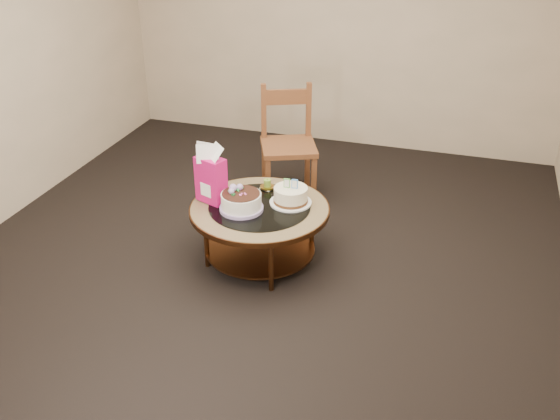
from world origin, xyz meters
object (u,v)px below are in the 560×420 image
(cream_cake, at_px, (291,196))
(gift_bag, at_px, (211,174))
(dining_chair, at_px, (288,144))
(coffee_table, at_px, (260,216))
(decorated_cake, at_px, (241,202))

(cream_cake, xyz_separation_m, gift_bag, (-0.56, -0.14, 0.16))
(cream_cake, bearing_deg, gift_bag, -171.03)
(gift_bag, relative_size, dining_chair, 0.44)
(dining_chair, bearing_deg, cream_cake, -95.18)
(coffee_table, xyz_separation_m, dining_chair, (-0.11, 1.08, 0.13))
(gift_bag, bearing_deg, dining_chair, 98.07)
(dining_chair, bearing_deg, coffee_table, -107.23)
(cream_cake, bearing_deg, coffee_table, -155.25)
(cream_cake, bearing_deg, decorated_cake, -151.24)
(gift_bag, height_order, dining_chair, dining_chair)
(decorated_cake, bearing_deg, cream_cake, 33.39)
(coffee_table, distance_m, decorated_cake, 0.20)
(cream_cake, relative_size, dining_chair, 0.31)
(decorated_cake, relative_size, dining_chair, 0.32)
(decorated_cake, bearing_deg, coffee_table, 40.05)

